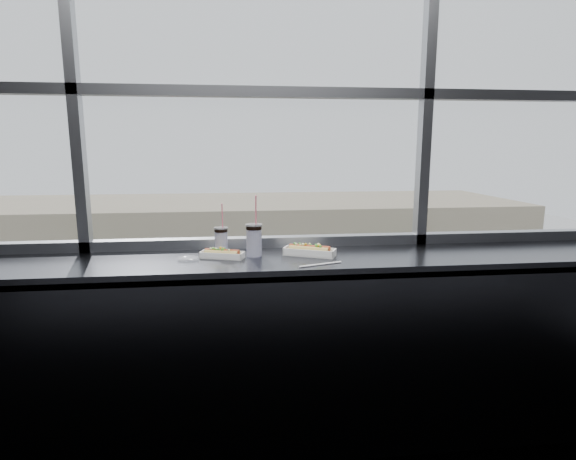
{
  "coord_description": "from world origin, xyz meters",
  "views": [
    {
      "loc": [
        -0.14,
        -1.15,
        1.69
      ],
      "look_at": [
        0.14,
        1.23,
        1.25
      ],
      "focal_mm": 28.0,
      "sensor_mm": 36.0,
      "label": 1
    }
  ],
  "objects": [
    {
      "name": "soda_cup_left",
      "position": [
        -0.22,
        1.34,
        1.18
      ],
      "size": [
        0.08,
        0.08,
        0.29
      ],
      "color": "white",
      "rests_on": "counter"
    },
    {
      "name": "soda_cup_right",
      "position": [
        -0.04,
        1.27,
        1.2
      ],
      "size": [
        0.09,
        0.09,
        0.34
      ],
      "color": "white",
      "rests_on": "counter"
    },
    {
      "name": "pedestrian_d",
      "position": [
        7.63,
        28.93,
        -10.03
      ],
      "size": [
        0.82,
        0.62,
        1.85
      ],
      "primitive_type": "imported",
      "color": "#66605B",
      "rests_on": "far_sidewalk"
    },
    {
      "name": "car_far_a",
      "position": [
        -8.01,
        25.5,
        -9.95
      ],
      "size": [
        2.5,
        5.97,
        1.99
      ],
      "primitive_type": "imported",
      "rotation": [
        0.0,
        0.0,
        1.57
      ],
      "color": "black",
      "rests_on": "street_asphalt"
    },
    {
      "name": "car_near_b",
      "position": [
        -7.7,
        17.5,
        -9.95
      ],
      "size": [
        2.71,
        6.01,
        1.97
      ],
      "primitive_type": "imported",
      "rotation": [
        0.0,
        0.0,
        1.53
      ],
      "color": "#2C2A2B",
      "rests_on": "street_asphalt"
    },
    {
      "name": "hotdog_tray_right",
      "position": [
        0.26,
        1.24,
        1.13
      ],
      "size": [
        0.3,
        0.2,
        0.07
      ],
      "rotation": [
        0.0,
        0.0,
        -0.43
      ],
      "color": "white",
      "rests_on": "counter"
    },
    {
      "name": "tree_left",
      "position": [
        -9.95,
        29.5,
        -7.76
      ],
      "size": [
        3.06,
        3.06,
        4.77
      ],
      "color": "#47382B",
      "rests_on": "far_sidewalk"
    },
    {
      "name": "tree_right",
      "position": [
        11.12,
        29.5,
        -7.28
      ],
      "size": [
        3.51,
        3.51,
        5.49
      ],
      "color": "#47382B",
      "rests_on": "far_sidewalk"
    },
    {
      "name": "street_asphalt",
      "position": [
        0.0,
        21.5,
        -10.97
      ],
      "size": [
        80.0,
        10.0,
        0.06
      ],
      "primitive_type": "cube",
      "color": "black",
      "rests_on": "plaza_ground"
    },
    {
      "name": "tree_center",
      "position": [
        1.82,
        29.5,
        -7.95
      ],
      "size": [
        2.88,
        2.88,
        4.5
      ],
      "color": "#47382B",
      "rests_on": "far_sidewalk"
    },
    {
      "name": "hotdog_tray_left",
      "position": [
        -0.22,
        1.24,
        1.12
      ],
      "size": [
        0.25,
        0.15,
        0.06
      ],
      "rotation": [
        0.0,
        0.0,
        -0.33
      ],
      "color": "white",
      "rests_on": "counter"
    },
    {
      "name": "car_near_c",
      "position": [
        -1.83,
        17.5,
        -9.81
      ],
      "size": [
        3.3,
        6.96,
        2.26
      ],
      "primitive_type": "imported",
      "rotation": [
        0.0,
        0.0,
        1.5
      ],
      "color": "maroon",
      "rests_on": "street_asphalt"
    },
    {
      "name": "counter",
      "position": [
        0.0,
        1.23,
        1.07
      ],
      "size": [
        6.0,
        0.55,
        0.06
      ],
      "primitive_type": "cube",
      "color": "#474A51",
      "rests_on": "ground"
    },
    {
      "name": "car_far_c",
      "position": [
        10.42,
        25.5,
        -9.89
      ],
      "size": [
        2.82,
        6.39,
        2.1
      ],
      "primitive_type": "imported",
      "rotation": [
        0.0,
        0.0,
        1.6
      ],
      "color": "silver",
      "rests_on": "street_asphalt"
    },
    {
      "name": "counter_fascia",
      "position": [
        0.0,
        0.97,
        0.55
      ],
      "size": [
        6.0,
        0.04,
        1.04
      ],
      "primitive_type": "cube",
      "color": "#474A51",
      "rests_on": "ground"
    },
    {
      "name": "window_mullions",
      "position": [
        0.0,
        1.5,
        2.3
      ],
      "size": [
        6.0,
        0.08,
        2.4
      ],
      "primitive_type": null,
      "color": "gray",
      "rests_on": "ground"
    },
    {
      "name": "loose_straw",
      "position": [
        0.28,
        1.03,
        1.1
      ],
      "size": [
        0.23,
        0.08,
        0.01
      ],
      "primitive_type": "cylinder",
      "rotation": [
        0.0,
        1.57,
        0.31
      ],
      "color": "white",
      "rests_on": "counter"
    },
    {
      "name": "far_building",
      "position": [
        0.0,
        39.5,
        -7.0
      ],
      "size": [
        50.0,
        14.0,
        8.0
      ],
      "primitive_type": "cube",
      "color": "gray",
      "rests_on": "plaza_ground"
    },
    {
      "name": "plaza_ground",
      "position": [
        0.0,
        45.0,
        -11.0
      ],
      "size": [
        120.0,
        120.0,
        0.0
      ],
      "primitive_type": "plane",
      "color": "#A3A3A3",
      "rests_on": "ground"
    },
    {
      "name": "car_near_d",
      "position": [
        8.57,
        17.5,
        -9.81
      ],
      "size": [
        3.15,
        6.9,
        2.25
      ],
      "primitive_type": "imported",
      "rotation": [
        0.0,
        0.0,
        1.52
      ],
      "color": "beige",
      "rests_on": "street_asphalt"
    },
    {
      "name": "wrapper",
      "position": [
        -0.4,
        1.21,
        1.11
      ],
      "size": [
        0.11,
        0.08,
        0.03
      ],
      "primitive_type": "ellipsoid",
      "color": "silver",
      "rests_on": "counter"
    },
    {
      "name": "wall_back_lower",
      "position": [
        0.0,
        1.5,
        0.55
      ],
      "size": [
        6.0,
        0.0,
        6.0
      ],
      "primitive_type": "plane",
      "rotation": [
        1.57,
        0.0,
        0.0
      ],
      "color": "black",
      "rests_on": "ground"
    },
    {
      "name": "far_sidewalk",
      "position": [
        0.0,
        29.5,
        -10.98
      ],
      "size": [
        80.0,
        6.0,
        0.04
      ],
      "primitive_type": "cube",
      "color": "#A3A3A3",
      "rests_on": "plaza_ground"
    },
    {
      "name": "pedestrian_a",
      "position": [
        -5.36,
        29.65,
        -9.86
      ],
      "size": [
        0.98,
        0.73,
        2.19
      ],
      "primitive_type": "imported",
      "rotation": [
        0.0,
        0.0,
        3.14
      ],
      "color": "#66605B",
      "rests_on": "far_sidewalk"
    },
    {
      "name": "pedestrian_c",
      "position": [
        3.38,
        28.32,
        -10.01
      ],
      "size": [
        0.85,
        0.64,
        1.91
      ],
      "primitive_type": "imported",
      "rotation": [
        0.0,
        0.0,
        3.14
      ],
      "color": "#66605B",
      "rests_on": "far_sidewalk"
    },
    {
      "name": "car_far_b",
      "position": [
        2.27,
        25.5,
        -9.78
      ],
      "size": [
        3.41,
        7.16,
        2.32
      ],
      "primitive_type": "imported",
      "rotation": [
        0.0,
        0.0,
        1.64
      ],
      "color": "#AC1300",
      "rests_on": "street_asphalt"
    },
    {
      "name": "window_glass",
      "position": [
        0.0,
        1.52,
        2.3
      ],
      "size": [
        6.0,
        0.0,
        6.0
      ],
      "primitive_type": "plane",
      "rotation": [
        1.57,
        0.0,
        0.0
      ],
      "color": "silver",
      "rests_on": "ground"
    }
  ]
}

